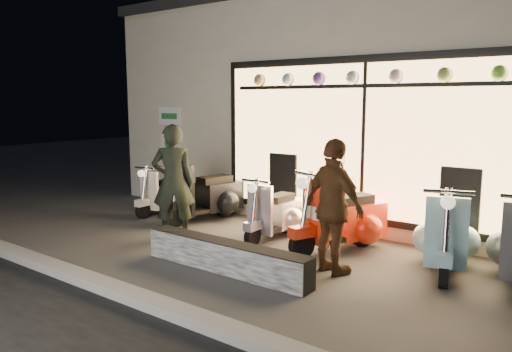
% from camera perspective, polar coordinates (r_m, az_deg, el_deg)
% --- Properties ---
extents(ground, '(40.00, 40.00, 0.00)m').
position_cam_1_polar(ground, '(7.10, -0.89, -9.23)').
color(ground, '#383533').
rests_on(ground, ground).
extents(kerb, '(40.00, 0.25, 0.12)m').
position_cam_1_polar(kerb, '(5.74, -13.62, -13.32)').
color(kerb, slate).
rests_on(kerb, ground).
extents(shop_building, '(10.20, 6.23, 4.20)m').
position_cam_1_polar(shop_building, '(11.12, 15.26, 7.96)').
color(shop_building, beige).
rests_on(shop_building, ground).
extents(graffiti_barrier, '(2.50, 0.28, 0.40)m').
position_cam_1_polar(graffiti_barrier, '(6.48, -3.46, -9.18)').
color(graffiti_barrier, black).
rests_on(graffiti_barrier, ground).
extents(scooter_silver, '(0.45, 1.34, 0.97)m').
position_cam_1_polar(scooter_silver, '(8.06, 2.52, -4.21)').
color(scooter_silver, black).
rests_on(scooter_silver, ground).
extents(scooter_red, '(0.91, 1.59, 1.15)m').
position_cam_1_polar(scooter_red, '(7.46, 10.47, -4.82)').
color(scooter_red, black).
rests_on(scooter_red, ground).
extents(scooter_black, '(0.72, 1.61, 1.14)m').
position_cam_1_polar(scooter_black, '(9.20, -5.03, -2.16)').
color(scooter_black, black).
rests_on(scooter_black, ground).
extents(scooter_cream, '(0.47, 1.28, 0.92)m').
position_cam_1_polar(scooter_cream, '(9.94, -10.11, -1.98)').
color(scooter_cream, black).
rests_on(scooter_cream, ground).
extents(scooter_blue, '(0.77, 1.55, 1.11)m').
position_cam_1_polar(scooter_blue, '(7.03, 20.90, -6.23)').
color(scooter_blue, black).
rests_on(scooter_blue, ground).
extents(man, '(0.79, 0.77, 1.82)m').
position_cam_1_polar(man, '(7.91, -9.43, -0.69)').
color(man, black).
rests_on(man, ground).
extents(woman, '(1.09, 0.75, 1.72)m').
position_cam_1_polar(woman, '(6.31, 8.88, -3.53)').
color(woman, brown).
rests_on(woman, ground).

